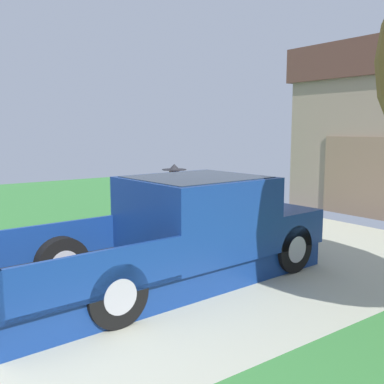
% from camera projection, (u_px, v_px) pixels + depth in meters
% --- Properties ---
extents(pickup_truck, '(2.21, 5.46, 1.62)m').
position_uv_depth(pickup_truck, '(189.00, 234.00, 7.03)').
color(pickup_truck, navy).
rests_on(pickup_truck, ground).
extents(person_with_hat, '(0.47, 0.46, 1.70)m').
position_uv_depth(person_with_hat, '(174.00, 202.00, 8.62)').
color(person_with_hat, navy).
rests_on(person_with_hat, ground).
extents(handbag, '(0.39, 0.15, 0.48)m').
position_uv_depth(handbag, '(169.00, 245.00, 8.56)').
color(handbag, '#232328').
rests_on(handbag, ground).
extents(wheeled_trash_bin, '(0.60, 0.72, 1.01)m').
position_uv_depth(wheeled_trash_bin, '(253.00, 196.00, 12.18)').
color(wheeled_trash_bin, '#286B38').
rests_on(wheeled_trash_bin, ground).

